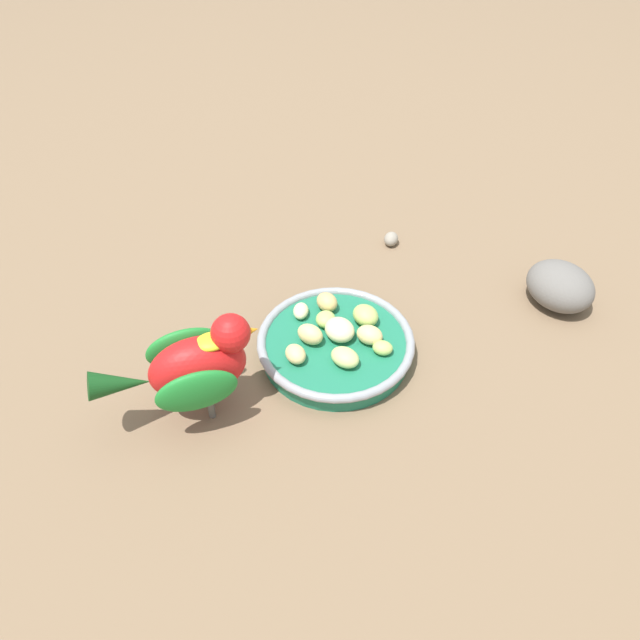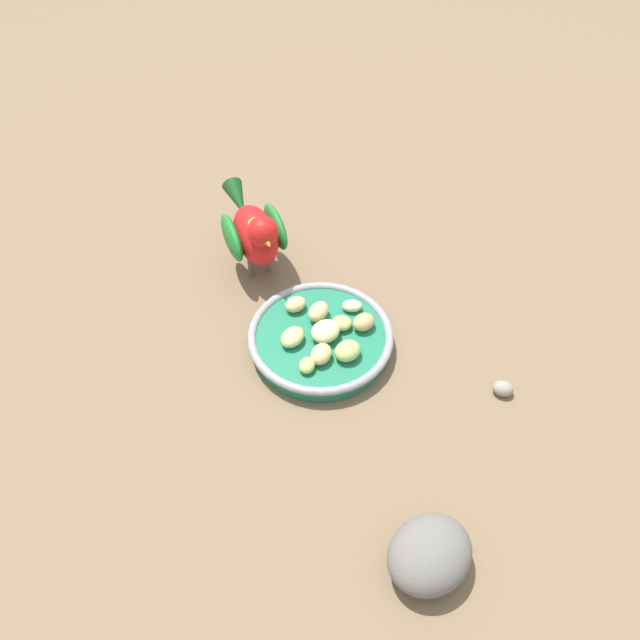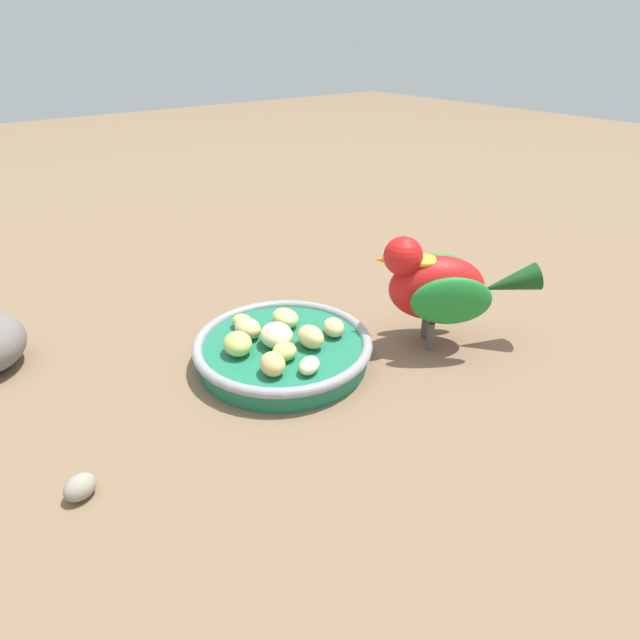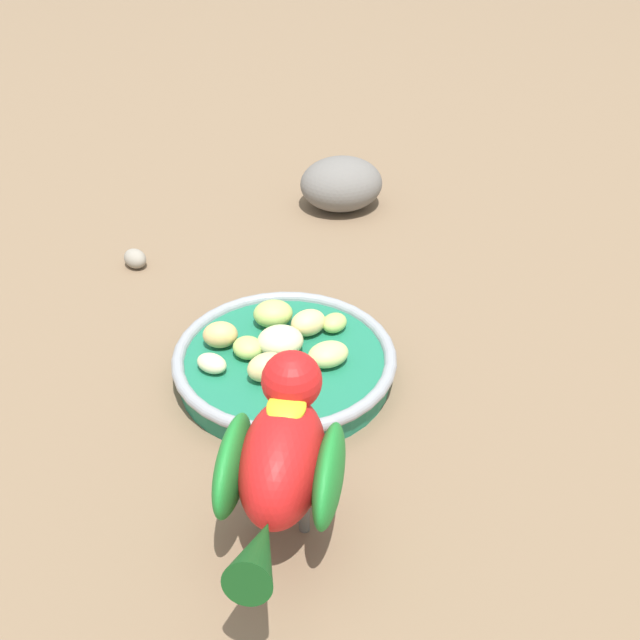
# 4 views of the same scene
# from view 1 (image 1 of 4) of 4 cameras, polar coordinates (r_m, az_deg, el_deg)

# --- Properties ---
(ground_plane) EXTENTS (4.00, 4.00, 0.00)m
(ground_plane) POSITION_cam_1_polar(r_m,az_deg,el_deg) (0.80, 2.34, -2.10)
(ground_plane) COLOR #7A6047
(feeding_bowl) EXTENTS (0.19, 0.19, 0.03)m
(feeding_bowl) POSITION_cam_1_polar(r_m,az_deg,el_deg) (0.78, 1.25, -2.18)
(feeding_bowl) COLOR #1E7251
(feeding_bowl) RESTS_ON ground_plane
(apple_piece_0) EXTENTS (0.03, 0.03, 0.02)m
(apple_piece_0) POSITION_cam_1_polar(r_m,az_deg,el_deg) (0.78, 0.52, 0.07)
(apple_piece_0) COLOR #B2CC66
(apple_piece_0) RESTS_ON feeding_bowl
(apple_piece_1) EXTENTS (0.04, 0.04, 0.02)m
(apple_piece_1) POSITION_cam_1_polar(r_m,az_deg,el_deg) (0.79, 4.12, 0.42)
(apple_piece_1) COLOR #B2CC66
(apple_piece_1) RESTS_ON feeding_bowl
(apple_piece_2) EXTENTS (0.03, 0.04, 0.02)m
(apple_piece_2) POSITION_cam_1_polar(r_m,az_deg,el_deg) (0.76, 4.62, -1.20)
(apple_piece_2) COLOR #E5C67F
(apple_piece_2) RESTS_ON feeding_bowl
(apple_piece_3) EXTENTS (0.02, 0.03, 0.02)m
(apple_piece_3) POSITION_cam_1_polar(r_m,az_deg,el_deg) (0.76, -0.89, -1.29)
(apple_piece_3) COLOR #E5C67F
(apple_piece_3) RESTS_ON feeding_bowl
(apple_piece_4) EXTENTS (0.05, 0.05, 0.02)m
(apple_piece_4) POSITION_cam_1_polar(r_m,az_deg,el_deg) (0.76, 1.99, -0.99)
(apple_piece_4) COLOR beige
(apple_piece_4) RESTS_ON feeding_bowl
(apple_piece_5) EXTENTS (0.03, 0.04, 0.02)m
(apple_piece_5) POSITION_cam_1_polar(r_m,az_deg,el_deg) (0.74, -2.21, -3.08)
(apple_piece_5) COLOR #E5C67F
(apple_piece_5) RESTS_ON feeding_bowl
(apple_piece_6) EXTENTS (0.03, 0.04, 0.02)m
(apple_piece_6) POSITION_cam_1_polar(r_m,az_deg,el_deg) (0.80, 0.64, 1.62)
(apple_piece_6) COLOR tan
(apple_piece_6) RESTS_ON feeding_bowl
(apple_piece_7) EXTENTS (0.03, 0.04, 0.02)m
(apple_piece_7) POSITION_cam_1_polar(r_m,az_deg,el_deg) (0.74, 2.26, -3.37)
(apple_piece_7) COLOR #C6D17A
(apple_piece_7) RESTS_ON feeding_bowl
(apple_piece_8) EXTENTS (0.03, 0.03, 0.02)m
(apple_piece_8) POSITION_cam_1_polar(r_m,az_deg,el_deg) (0.75, 5.65, -2.51)
(apple_piece_8) COLOR #B2CC66
(apple_piece_8) RESTS_ON feeding_bowl
(apple_piece_9) EXTENTS (0.03, 0.03, 0.02)m
(apple_piece_9) POSITION_cam_1_polar(r_m,az_deg,el_deg) (0.80, -1.73, 0.82)
(apple_piece_9) COLOR beige
(apple_piece_9) RESTS_ON feeding_bowl
(parrot) EXTENTS (0.16, 0.13, 0.13)m
(parrot) POSITION_cam_1_polar(r_m,az_deg,el_deg) (0.69, -11.24, -4.00)
(parrot) COLOR #59544C
(parrot) RESTS_ON ground_plane
(rock_large) EXTENTS (0.10, 0.11, 0.06)m
(rock_large) POSITION_cam_1_polar(r_m,az_deg,el_deg) (0.89, 20.78, 2.87)
(rock_large) COLOR slate
(rock_large) RESTS_ON ground_plane
(pebble_0) EXTENTS (0.03, 0.03, 0.02)m
(pebble_0) POSITION_cam_1_polar(r_m,az_deg,el_deg) (0.95, 6.41, 7.25)
(pebble_0) COLOR gray
(pebble_0) RESTS_ON ground_plane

